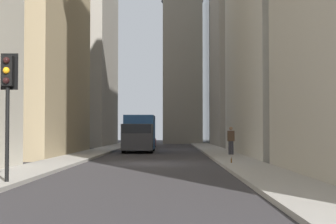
{
  "coord_description": "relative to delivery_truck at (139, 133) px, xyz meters",
  "views": [
    {
      "loc": [
        -27.3,
        -1.15,
        1.65
      ],
      "look_at": [
        12.1,
        -0.83,
        3.02
      ],
      "focal_mm": 57.83,
      "sensor_mm": 36.0,
      "label": 1
    }
  ],
  "objects": [
    {
      "name": "ground_plane",
      "position": [
        -14.31,
        -1.4,
        -1.46
      ],
      "size": [
        135.0,
        135.0,
        0.0
      ],
      "primitive_type": "plane",
      "color": "#302D30"
    },
    {
      "name": "sidewalk_right",
      "position": [
        -14.31,
        3.1,
        -1.39
      ],
      "size": [
        90.0,
        2.2,
        0.14
      ],
      "primitive_type": "cube",
      "color": "gray",
      "rests_on": "ground_plane"
    },
    {
      "name": "sidewalk_left",
      "position": [
        -14.31,
        -5.9,
        -1.39
      ],
      "size": [
        90.0,
        2.2,
        0.14
      ],
      "primitive_type": "cube",
      "color": "gray",
      "rests_on": "ground_plane"
    },
    {
      "name": "building_right_far",
      "position": [
        17.56,
        9.2,
        8.73
      ],
      "size": [
        15.3,
        10.0,
        20.39
      ],
      "color": "gray",
      "rests_on": "ground_plane"
    },
    {
      "name": "church_spire",
      "position": [
        28.01,
        -3.84,
        15.0
      ],
      "size": [
        5.47,
        5.47,
        31.45
      ],
      "color": "gray",
      "rests_on": "ground_plane"
    },
    {
      "name": "delivery_truck",
      "position": [
        0.0,
        0.0,
        0.0
      ],
      "size": [
        6.46,
        2.25,
        2.84
      ],
      "color": "#285699",
      "rests_on": "ground_plane"
    },
    {
      "name": "sedan_red",
      "position": [
        11.0,
        -0.0,
        -0.8
      ],
      "size": [
        4.3,
        1.78,
        1.42
      ],
      "color": "maroon",
      "rests_on": "ground_plane"
    },
    {
      "name": "traffic_light_foreground",
      "position": [
        -25.58,
        2.37,
        1.5
      ],
      "size": [
        0.43,
        0.52,
        3.84
      ],
      "color": "black",
      "rests_on": "sidewalk_right"
    },
    {
      "name": "pedestrian",
      "position": [
        -7.26,
        -6.27,
        -0.36
      ],
      "size": [
        0.26,
        0.44,
        1.77
      ],
      "color": "#33333D",
      "rests_on": "sidewalk_left"
    },
    {
      "name": "discarded_bottle",
      "position": [
        -16.17,
        -5.32,
        -1.21
      ],
      "size": [
        0.07,
        0.07,
        0.27
      ],
      "color": "brown",
      "rests_on": "sidewalk_left"
    }
  ]
}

